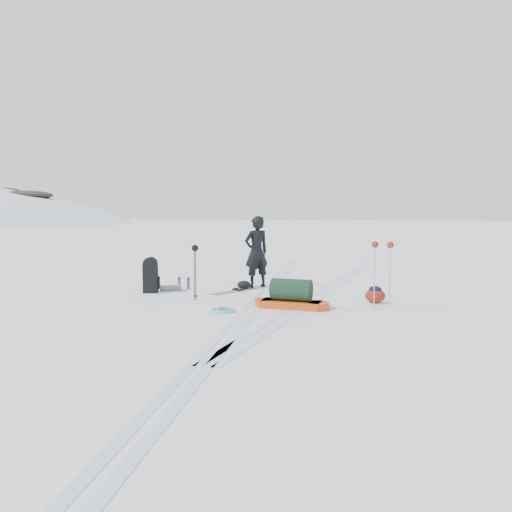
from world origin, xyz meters
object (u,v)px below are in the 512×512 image
object	(u,v)px
expedition_rucksack	(153,276)
ski_poles_black	(195,255)
skier	(256,252)
pulk_sled	(291,297)

from	to	relation	value
expedition_rucksack	ski_poles_black	xyz separation A→B (m)	(1.35, -0.76, 0.61)
skier	ski_poles_black	world-z (taller)	skier
pulk_sled	expedition_rucksack	distance (m)	3.73
skier	ski_poles_black	xyz separation A→B (m)	(-0.89, -2.11, 0.09)
expedition_rucksack	ski_poles_black	size ratio (longest dim) A/B	0.70
pulk_sled	ski_poles_black	size ratio (longest dim) A/B	1.29
skier	pulk_sled	xyz separation A→B (m)	(1.31, -2.52, -0.69)
skier	ski_poles_black	distance (m)	2.29
ski_poles_black	expedition_rucksack	bearing A→B (deg)	140.94
ski_poles_black	skier	bearing A→B (deg)	57.42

